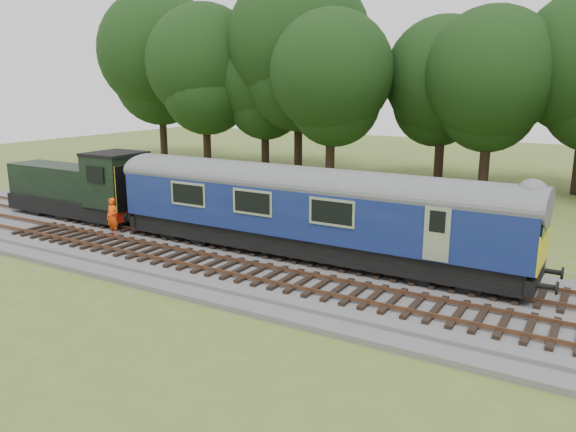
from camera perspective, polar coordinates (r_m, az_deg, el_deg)
The scene contains 9 objects.
ground at distance 21.49m, azimuth 6.86°, elevation -7.13°, with size 120.00×120.00×0.00m, color #536926.
ballast at distance 21.43m, azimuth 6.88°, elevation -6.69°, with size 70.00×7.00×0.35m, color #4C4C4F.
track_north at distance 22.58m, azimuth 8.35°, elevation -5.05°, with size 67.20×2.40×0.21m.
track_south at distance 19.98m, azimuth 5.02°, elevation -7.42°, with size 67.20×2.40×0.21m.
fence at distance 25.47m, azimuth 11.00°, elevation -4.01°, with size 64.00×0.12×1.00m, color #6B6054, non-canonical shape.
tree_line at distance 41.95m, azimuth 19.20°, elevation 2.30°, with size 70.00×8.00×18.00m, color black, non-canonical shape.
dmu_railcar at distance 23.17m, azimuth 2.05°, elevation 1.18°, with size 18.05×2.86×3.88m.
shunter_loco at distance 32.25m, azimuth -20.25°, elevation 2.66°, with size 8.91×2.60×3.38m.
worker at distance 27.96m, azimuth -17.41°, elevation -0.11°, with size 0.68×0.44×1.86m, color #FF490D.
Camera 1 is at (8.02, -18.49, 7.47)m, focal length 35.00 mm.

